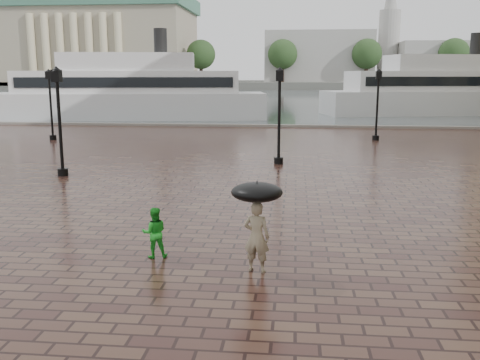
# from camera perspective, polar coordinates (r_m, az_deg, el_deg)

# --- Properties ---
(ground) EXTENTS (300.00, 300.00, 0.00)m
(ground) POSITION_cam_1_polar(r_m,az_deg,el_deg) (12.69, -11.81, -8.47)
(ground) COLOR #331B17
(ground) RESTS_ON ground
(harbour_water) EXTENTS (240.00, 240.00, 0.00)m
(harbour_water) POSITION_cam_1_polar(r_m,az_deg,el_deg) (103.52, 3.85, 8.89)
(harbour_water) COLOR #4A545A
(harbour_water) RESTS_ON ground
(quay_edge) EXTENTS (80.00, 0.60, 0.30)m
(quay_edge) POSITION_cam_1_polar(r_m,az_deg,el_deg) (43.73, 0.94, 5.70)
(quay_edge) COLOR slate
(quay_edge) RESTS_ON ground
(far_shore) EXTENTS (300.00, 60.00, 2.00)m
(far_shore) POSITION_cam_1_polar(r_m,az_deg,el_deg) (171.44, 4.71, 10.14)
(far_shore) COLOR #4C4C47
(far_shore) RESTS_ON ground
(museum) EXTENTS (57.00, 32.50, 26.00)m
(museum) POSITION_cam_1_polar(r_m,az_deg,el_deg) (166.96, -15.20, 14.20)
(museum) COLOR gray
(museum) RESTS_ON ground
(distant_skyline) EXTENTS (102.50, 22.00, 33.00)m
(distant_skyline) POSITION_cam_1_polar(r_m,az_deg,el_deg) (167.44, 21.78, 12.26)
(distant_skyline) COLOR #A09E98
(distant_skyline) RESTS_ON ground
(far_trees) EXTENTS (188.00, 8.00, 13.50)m
(far_trees) POSITION_cam_1_polar(r_m,az_deg,el_deg) (149.50, 4.57, 13.21)
(far_trees) COLOR #2D2119
(far_trees) RESTS_ON ground
(street_lamps) EXTENTS (21.44, 14.44, 4.40)m
(street_lamps) POSITION_cam_1_polar(r_m,az_deg,el_deg) (29.40, -4.46, 7.50)
(street_lamps) COLOR black
(street_lamps) RESTS_ON ground
(adult_pedestrian) EXTENTS (0.64, 0.49, 1.57)m
(adult_pedestrian) POSITION_cam_1_polar(r_m,az_deg,el_deg) (11.57, 1.79, -6.09)
(adult_pedestrian) COLOR gray
(adult_pedestrian) RESTS_ON ground
(child_pedestrian) EXTENTS (0.69, 0.60, 1.20)m
(child_pedestrian) POSITION_cam_1_polar(r_m,az_deg,el_deg) (12.66, -9.12, -5.56)
(child_pedestrian) COLOR green
(child_pedestrian) RESTS_ON ground
(ferry_near) EXTENTS (26.25, 10.27, 8.39)m
(ferry_near) POSITION_cam_1_polar(r_m,az_deg,el_deg) (52.41, -11.71, 9.16)
(ferry_near) COLOR silver
(ferry_near) RESTS_ON ground
(ferry_far) EXTENTS (26.44, 11.76, 8.43)m
(ferry_far) POSITION_cam_1_polar(r_m,az_deg,el_deg) (61.34, 21.05, 8.93)
(ferry_far) COLOR silver
(ferry_far) RESTS_ON ground
(umbrella) EXTENTS (1.10, 1.10, 1.11)m
(umbrella) POSITION_cam_1_polar(r_m,az_deg,el_deg) (11.31, 1.82, -1.31)
(umbrella) COLOR black
(umbrella) RESTS_ON ground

